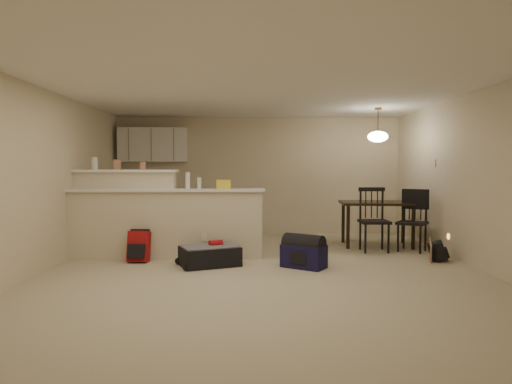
{
  "coord_description": "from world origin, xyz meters",
  "views": [
    {
      "loc": [
        -0.23,
        -6.25,
        1.41
      ],
      "look_at": [
        -0.1,
        0.7,
        1.05
      ],
      "focal_mm": 32.0,
      "sensor_mm": 36.0,
      "label": 1
    }
  ],
  "objects_px": {
    "dining_table": "(377,207)",
    "navy_duffel": "(304,256)",
    "dining_chair_near": "(374,220)",
    "red_backpack": "(139,247)",
    "black_daypack": "(437,252)",
    "dining_chair_far": "(412,221)",
    "pendant_lamp": "(378,136)",
    "suitcase": "(210,256)"
  },
  "relations": [
    {
      "from": "dining_table",
      "to": "navy_duffel",
      "type": "xyz_separation_m",
      "value": [
        -1.55,
        -1.79,
        -0.55
      ]
    },
    {
      "from": "dining_table",
      "to": "dining_chair_near",
      "type": "xyz_separation_m",
      "value": [
        -0.2,
        -0.56,
        -0.17
      ]
    },
    {
      "from": "red_backpack",
      "to": "black_daypack",
      "type": "xyz_separation_m",
      "value": [
        4.54,
        0.0,
        -0.09
      ]
    },
    {
      "from": "dining_chair_near",
      "to": "black_daypack",
      "type": "distance_m",
      "value": 1.15
    },
    {
      "from": "dining_table",
      "to": "navy_duffel",
      "type": "height_order",
      "value": "dining_table"
    },
    {
      "from": "dining_chair_far",
      "to": "black_daypack",
      "type": "height_order",
      "value": "dining_chair_far"
    },
    {
      "from": "pendant_lamp",
      "to": "navy_duffel",
      "type": "distance_m",
      "value": 2.99
    },
    {
      "from": "dining_table",
      "to": "suitcase",
      "type": "relative_size",
      "value": 1.66
    },
    {
      "from": "pendant_lamp",
      "to": "suitcase",
      "type": "height_order",
      "value": "pendant_lamp"
    },
    {
      "from": "pendant_lamp",
      "to": "dining_chair_far",
      "type": "height_order",
      "value": "pendant_lamp"
    },
    {
      "from": "pendant_lamp",
      "to": "suitcase",
      "type": "relative_size",
      "value": 0.76
    },
    {
      "from": "pendant_lamp",
      "to": "black_daypack",
      "type": "height_order",
      "value": "pendant_lamp"
    },
    {
      "from": "dining_chair_near",
      "to": "black_daypack",
      "type": "xyz_separation_m",
      "value": [
        0.76,
        -0.77,
        -0.4
      ]
    },
    {
      "from": "pendant_lamp",
      "to": "dining_chair_far",
      "type": "distance_m",
      "value": 1.64
    },
    {
      "from": "red_backpack",
      "to": "navy_duffel",
      "type": "relative_size",
      "value": 0.77
    },
    {
      "from": "dining_table",
      "to": "red_backpack",
      "type": "distance_m",
      "value": 4.23
    },
    {
      "from": "navy_duffel",
      "to": "black_daypack",
      "type": "bearing_deg",
      "value": 46.01
    },
    {
      "from": "dining_table",
      "to": "pendant_lamp",
      "type": "distance_m",
      "value": 1.28
    },
    {
      "from": "pendant_lamp",
      "to": "dining_chair_near",
      "type": "distance_m",
      "value": 1.57
    },
    {
      "from": "red_backpack",
      "to": "dining_table",
      "type": "bearing_deg",
      "value": 22.86
    },
    {
      "from": "black_daypack",
      "to": "navy_duffel",
      "type": "bearing_deg",
      "value": 121.08
    },
    {
      "from": "dining_table",
      "to": "black_daypack",
      "type": "height_order",
      "value": "dining_table"
    },
    {
      "from": "dining_chair_near",
      "to": "black_daypack",
      "type": "bearing_deg",
      "value": -45.32
    },
    {
      "from": "dining_chair_far",
      "to": "red_backpack",
      "type": "relative_size",
      "value": 2.24
    },
    {
      "from": "pendant_lamp",
      "to": "suitcase",
      "type": "xyz_separation_m",
      "value": [
        -2.89,
        -1.63,
        -1.85
      ]
    },
    {
      "from": "pendant_lamp",
      "to": "dining_table",
      "type": "bearing_deg",
      "value": 0.0
    },
    {
      "from": "dining_table",
      "to": "suitcase",
      "type": "distance_m",
      "value": 3.37
    },
    {
      "from": "dining_table",
      "to": "black_daypack",
      "type": "xyz_separation_m",
      "value": [
        0.56,
        -1.33,
        -0.57
      ]
    },
    {
      "from": "dining_chair_near",
      "to": "red_backpack",
      "type": "relative_size",
      "value": 2.35
    },
    {
      "from": "dining_table",
      "to": "dining_chair_far",
      "type": "relative_size",
      "value": 1.32
    },
    {
      "from": "pendant_lamp",
      "to": "navy_duffel",
      "type": "relative_size",
      "value": 1.03
    },
    {
      "from": "red_backpack",
      "to": "black_daypack",
      "type": "distance_m",
      "value": 4.54
    },
    {
      "from": "navy_duffel",
      "to": "black_daypack",
      "type": "xyz_separation_m",
      "value": [
        2.1,
        0.45,
        -0.03
      ]
    },
    {
      "from": "dining_chair_near",
      "to": "navy_duffel",
      "type": "distance_m",
      "value": 1.86
    },
    {
      "from": "navy_duffel",
      "to": "black_daypack",
      "type": "height_order",
      "value": "navy_duffel"
    },
    {
      "from": "red_backpack",
      "to": "black_daypack",
      "type": "height_order",
      "value": "red_backpack"
    },
    {
      "from": "red_backpack",
      "to": "navy_duffel",
      "type": "bearing_deg",
      "value": -6.12
    },
    {
      "from": "pendant_lamp",
      "to": "dining_chair_near",
      "type": "height_order",
      "value": "pendant_lamp"
    },
    {
      "from": "dining_chair_near",
      "to": "suitcase",
      "type": "relative_size",
      "value": 1.33
    },
    {
      "from": "suitcase",
      "to": "navy_duffel",
      "type": "bearing_deg",
      "value": -28.55
    },
    {
      "from": "pendant_lamp",
      "to": "dining_chair_far",
      "type": "relative_size",
      "value": 0.6
    },
    {
      "from": "pendant_lamp",
      "to": "dining_chair_far",
      "type": "xyz_separation_m",
      "value": [
        0.45,
        -0.56,
        -1.47
      ]
    }
  ]
}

